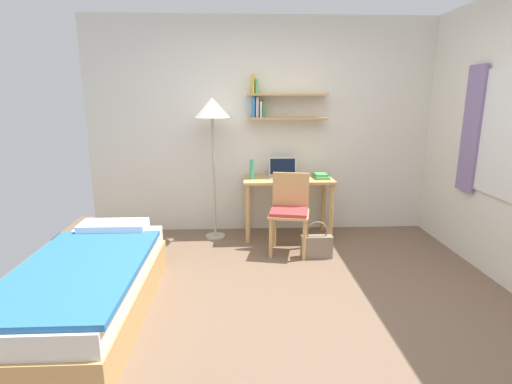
{
  "coord_description": "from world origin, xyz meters",
  "views": [
    {
      "loc": [
        -0.38,
        -2.88,
        1.67
      ],
      "look_at": [
        -0.22,
        0.51,
        0.85
      ],
      "focal_mm": 27.67,
      "sensor_mm": 36.0,
      "label": 1
    }
  ],
  "objects_px": {
    "book_stack": "(321,176)",
    "laptop": "(283,172)",
    "desk_chair": "(290,209)",
    "handbag": "(317,245)",
    "bed": "(87,289)",
    "water_bottle": "(252,169)",
    "desk": "(288,190)",
    "standing_lamp": "(212,116)"
  },
  "relations": [
    {
      "from": "desk_chair",
      "to": "book_stack",
      "type": "relative_size",
      "value": 3.79
    },
    {
      "from": "standing_lamp",
      "to": "laptop",
      "type": "distance_m",
      "value": 1.08
    },
    {
      "from": "desk_chair",
      "to": "handbag",
      "type": "xyz_separation_m",
      "value": [
        0.27,
        -0.2,
        -0.35
      ]
    },
    {
      "from": "standing_lamp",
      "to": "book_stack",
      "type": "bearing_deg",
      "value": -0.08
    },
    {
      "from": "laptop",
      "to": "handbag",
      "type": "xyz_separation_m",
      "value": [
        0.28,
        -0.77,
        -0.65
      ]
    },
    {
      "from": "bed",
      "to": "desk_chair",
      "type": "distance_m",
      "value": 2.16
    },
    {
      "from": "standing_lamp",
      "to": "laptop",
      "type": "relative_size",
      "value": 4.83
    },
    {
      "from": "book_stack",
      "to": "handbag",
      "type": "xyz_separation_m",
      "value": [
        -0.16,
        -0.67,
        -0.62
      ]
    },
    {
      "from": "standing_lamp",
      "to": "water_bottle",
      "type": "xyz_separation_m",
      "value": [
        0.45,
        -0.01,
        -0.62
      ]
    },
    {
      "from": "desk",
      "to": "handbag",
      "type": "relative_size",
      "value": 2.64
    },
    {
      "from": "laptop",
      "to": "handbag",
      "type": "bearing_deg",
      "value": -69.95
    },
    {
      "from": "desk_chair",
      "to": "water_bottle",
      "type": "bearing_deg",
      "value": 130.38
    },
    {
      "from": "water_bottle",
      "to": "book_stack",
      "type": "height_order",
      "value": "water_bottle"
    },
    {
      "from": "desk",
      "to": "desk_chair",
      "type": "height_order",
      "value": "desk_chair"
    },
    {
      "from": "water_bottle",
      "to": "handbag",
      "type": "xyz_separation_m",
      "value": [
        0.66,
        -0.66,
        -0.71
      ]
    },
    {
      "from": "laptop",
      "to": "book_stack",
      "type": "xyz_separation_m",
      "value": [
        0.44,
        -0.1,
        -0.03
      ]
    },
    {
      "from": "laptop",
      "to": "book_stack",
      "type": "distance_m",
      "value": 0.46
    },
    {
      "from": "bed",
      "to": "desk_chair",
      "type": "height_order",
      "value": "desk_chair"
    },
    {
      "from": "desk",
      "to": "standing_lamp",
      "type": "distance_m",
      "value": 1.24
    },
    {
      "from": "bed",
      "to": "laptop",
      "type": "relative_size",
      "value": 5.47
    },
    {
      "from": "desk_chair",
      "to": "laptop",
      "type": "xyz_separation_m",
      "value": [
        -0.01,
        0.58,
        0.3
      ]
    },
    {
      "from": "desk",
      "to": "desk_chair",
      "type": "distance_m",
      "value": 0.49
    },
    {
      "from": "standing_lamp",
      "to": "water_bottle",
      "type": "relative_size",
      "value": 7.01
    },
    {
      "from": "bed",
      "to": "book_stack",
      "type": "xyz_separation_m",
      "value": [
        2.15,
        1.76,
        0.51
      ]
    },
    {
      "from": "desk",
      "to": "book_stack",
      "type": "distance_m",
      "value": 0.43
    },
    {
      "from": "handbag",
      "to": "bed",
      "type": "bearing_deg",
      "value": -151.35
    },
    {
      "from": "bed",
      "to": "handbag",
      "type": "relative_size",
      "value": 4.67
    },
    {
      "from": "laptop",
      "to": "handbag",
      "type": "height_order",
      "value": "laptop"
    },
    {
      "from": "desk_chair",
      "to": "book_stack",
      "type": "xyz_separation_m",
      "value": [
        0.43,
        0.47,
        0.26
      ]
    },
    {
      "from": "bed",
      "to": "handbag",
      "type": "bearing_deg",
      "value": 28.65
    },
    {
      "from": "water_bottle",
      "to": "book_stack",
      "type": "relative_size",
      "value": 1.04
    },
    {
      "from": "desk",
      "to": "water_bottle",
      "type": "bearing_deg",
      "value": -177.25
    },
    {
      "from": "desk_chair",
      "to": "laptop",
      "type": "height_order",
      "value": "laptop"
    },
    {
      "from": "desk",
      "to": "book_stack",
      "type": "height_order",
      "value": "book_stack"
    },
    {
      "from": "book_stack",
      "to": "handbag",
      "type": "relative_size",
      "value": 0.56
    },
    {
      "from": "water_bottle",
      "to": "desk",
      "type": "bearing_deg",
      "value": 2.75
    },
    {
      "from": "desk",
      "to": "handbag",
      "type": "distance_m",
      "value": 0.85
    },
    {
      "from": "desk",
      "to": "laptop",
      "type": "height_order",
      "value": "laptop"
    },
    {
      "from": "book_stack",
      "to": "laptop",
      "type": "bearing_deg",
      "value": 166.97
    },
    {
      "from": "bed",
      "to": "handbag",
      "type": "distance_m",
      "value": 2.27
    },
    {
      "from": "desk_chair",
      "to": "bed",
      "type": "bearing_deg",
      "value": -143.17
    },
    {
      "from": "bed",
      "to": "laptop",
      "type": "xyz_separation_m",
      "value": [
        1.7,
        1.86,
        0.55
      ]
    }
  ]
}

